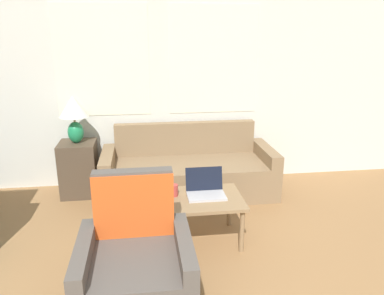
% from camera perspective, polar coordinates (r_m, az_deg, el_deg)
% --- Properties ---
extents(wall_back, '(6.34, 0.06, 2.60)m').
position_cam_1_polar(wall_back, '(4.68, -4.03, 10.15)').
color(wall_back, silver).
rests_on(wall_back, ground_plane).
extents(couch, '(2.03, 0.82, 0.80)m').
position_cam_1_polar(couch, '(4.54, -0.59, -3.79)').
color(couch, '#846B4C').
rests_on(couch, ground_plane).
extents(armchair, '(0.77, 0.73, 0.95)m').
position_cam_1_polar(armchair, '(2.76, -8.51, -18.36)').
color(armchair, '#514C47').
rests_on(armchair, ground_plane).
extents(side_table, '(0.42, 0.42, 0.64)m').
position_cam_1_polar(side_table, '(4.66, -16.82, -3.08)').
color(side_table, '#4C3D2D').
rests_on(side_table, ground_plane).
extents(table_lamp, '(0.33, 0.33, 0.55)m').
position_cam_1_polar(table_lamp, '(4.48, -17.57, 5.14)').
color(table_lamp, '#1E8451').
rests_on(table_lamp, side_table).
extents(coffee_table, '(0.85, 0.58, 0.43)m').
position_cam_1_polar(coffee_table, '(3.46, 0.62, -8.47)').
color(coffee_table, '#8E704C').
rests_on(coffee_table, ground_plane).
extents(laptop, '(0.35, 0.28, 0.23)m').
position_cam_1_polar(laptop, '(3.48, 2.07, -6.40)').
color(laptop, '#B7B7BC').
rests_on(laptop, coffee_table).
extents(cup_navy, '(0.08, 0.08, 0.11)m').
position_cam_1_polar(cup_navy, '(3.46, -2.79, -6.52)').
color(cup_navy, '#B23D38').
rests_on(cup_navy, coffee_table).
extents(cup_yellow, '(0.10, 0.10, 0.10)m').
position_cam_1_polar(cup_yellow, '(3.48, -4.73, -6.46)').
color(cup_yellow, '#191E4C').
rests_on(cup_yellow, coffee_table).
extents(cup_white, '(0.09, 0.09, 0.09)m').
position_cam_1_polar(cup_white, '(3.31, -4.69, -7.87)').
color(cup_white, '#B23D38').
rests_on(cup_white, coffee_table).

